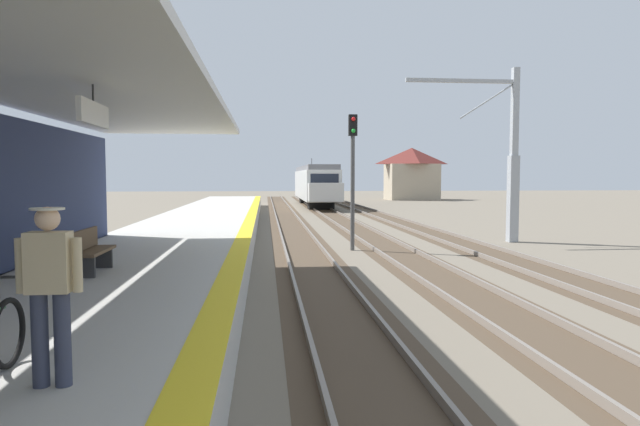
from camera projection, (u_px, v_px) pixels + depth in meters
station_platform at (157, 265)px, 15.05m from camera, size 5.00×80.00×0.91m
track_pair_nearest_platform at (307, 256)px, 19.48m from camera, size 2.34×120.00×0.16m
track_pair_middle at (402, 255)px, 19.82m from camera, size 2.34×120.00×0.16m
track_pair_far_side at (493, 254)px, 20.15m from camera, size 2.34×120.00×0.16m
approaching_train at (315, 184)px, 53.89m from camera, size 2.93×19.60×4.76m
commuter_person at (50, 286)px, 5.08m from camera, size 0.59×0.30×1.67m
rail_signal_post at (353, 168)px, 21.17m from camera, size 0.32×0.34×5.20m
catenary_pylon_far_side at (507, 159)px, 23.87m from camera, size 5.00×0.40×7.50m
platform_bench at (91, 249)px, 11.19m from camera, size 0.45×1.60×0.88m
distant_trackside_house at (412, 173)px, 68.55m from camera, size 6.60×5.28×6.40m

